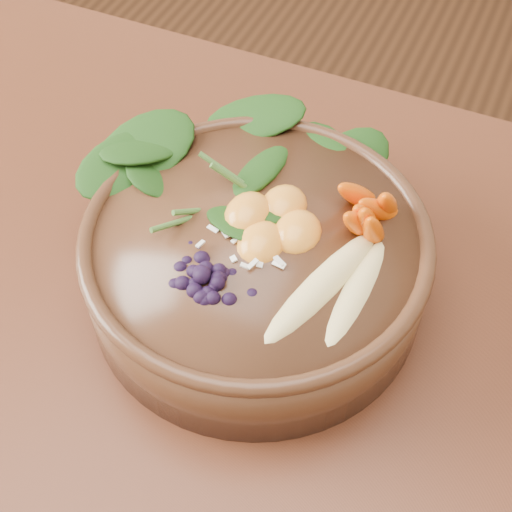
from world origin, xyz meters
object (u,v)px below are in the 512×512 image
at_px(stoneware_bowl, 256,264).
at_px(banana_halves, 341,277).
at_px(blueberry_pile, 205,264).
at_px(carrot_cluster, 371,181).
at_px(mandarin_cluster, 273,211).
at_px(kale_heap, 265,152).

xyz_separation_m(stoneware_bowl, banana_halves, (0.07, -0.02, 0.05)).
xyz_separation_m(stoneware_bowl, blueberry_pile, (-0.01, -0.05, 0.05)).
bearing_deg(carrot_cluster, blueberry_pile, -109.55).
bearing_deg(mandarin_cluster, kale_heap, 119.42).
bearing_deg(stoneware_bowl, mandarin_cluster, 64.86).
relative_size(banana_halves, blueberry_pile, 1.16).
bearing_deg(blueberry_pile, stoneware_bowl, 74.06).
bearing_deg(mandarin_cluster, blueberry_pile, -108.07).
xyz_separation_m(stoneware_bowl, mandarin_cluster, (0.01, 0.01, 0.05)).
distance_m(kale_heap, banana_halves, 0.13).
bearing_deg(kale_heap, stoneware_bowl, -71.93).
relative_size(kale_heap, mandarin_cluster, 2.07).
relative_size(kale_heap, banana_halves, 1.22).
height_order(kale_heap, carrot_cluster, carrot_cluster).
relative_size(stoneware_bowl, carrot_cluster, 3.62).
height_order(banana_halves, mandarin_cluster, mandarin_cluster).
relative_size(carrot_cluster, banana_halves, 0.51).
distance_m(stoneware_bowl, carrot_cluster, 0.11).
relative_size(stoneware_bowl, blueberry_pile, 2.16).
relative_size(banana_halves, mandarin_cluster, 1.69).
distance_m(stoneware_bowl, kale_heap, 0.09).
height_order(kale_heap, mandarin_cluster, kale_heap).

